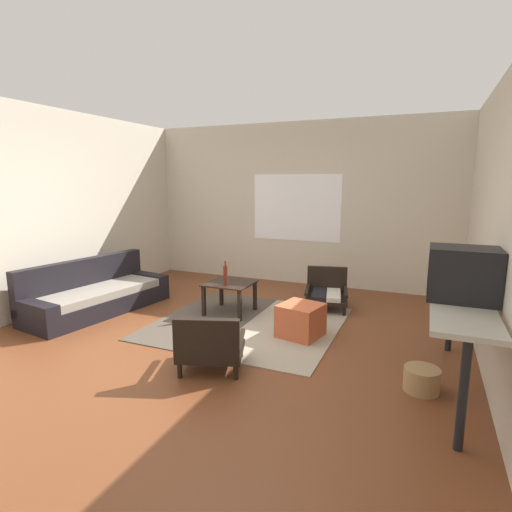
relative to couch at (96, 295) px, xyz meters
name	(u,v)px	position (x,y,z in m)	size (l,w,h in m)	color
ground_plane	(209,346)	(2.00, -0.44, -0.22)	(7.80, 7.80, 0.00)	brown
far_wall_with_window	(297,204)	(2.00, 2.62, 1.13)	(5.60, 0.13, 2.70)	beige
side_wall_right	(508,229)	(4.66, -0.14, 1.13)	(0.12, 6.60, 2.70)	beige
side_wall_left	(43,211)	(-0.66, -0.14, 1.13)	(0.12, 6.60, 2.70)	beige
area_rug	(248,323)	(2.09, 0.36, -0.21)	(2.18, 2.12, 0.01)	#4C4238
couch	(96,295)	(0.00, 0.00, 0.00)	(0.99, 2.00, 0.69)	black
coffee_table	(230,288)	(1.71, 0.62, 0.12)	(0.59, 0.57, 0.42)	black
armchair_by_window	(326,291)	(2.82, 1.39, 0.02)	(0.68, 0.72, 0.54)	black
armchair_striped_foreground	(210,345)	(2.29, -0.93, 0.03)	(0.73, 0.70, 0.56)	black
ottoman_orange	(301,321)	(2.81, 0.21, -0.03)	(0.44, 0.44, 0.38)	#BC5633
console_shelf	(459,306)	(4.34, -0.41, 0.51)	(0.45, 1.83, 0.81)	#B2AD9E
crt_television	(463,274)	(4.33, -0.49, 0.80)	(0.51, 0.40, 0.42)	black
clay_vase	(458,272)	(4.34, 0.03, 0.71)	(0.25, 0.25, 0.31)	#A87047
glass_bottle	(226,275)	(1.73, 0.47, 0.34)	(0.06, 0.06, 0.31)	#5B2319
wicker_basket	(422,379)	(4.10, -0.55, -0.12)	(0.29, 0.29, 0.20)	#9E7A4C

